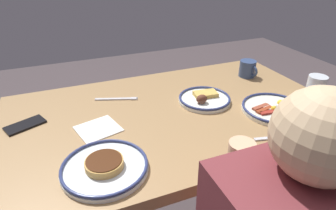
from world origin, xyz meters
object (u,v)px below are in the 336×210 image
at_px(plate_center_pancakes, 105,166).
at_px(drinking_glass, 315,91).
at_px(butter_knife, 282,137).
at_px(plate_near_main, 204,99).
at_px(fork_near, 117,99).
at_px(coffee_mug, 248,68).
at_px(plate_far_companion, 274,109).
at_px(cell_phone, 25,125).
at_px(paper_napkin, 98,129).

height_order(plate_center_pancakes, drinking_glass, drinking_glass).
bearing_deg(butter_knife, plate_center_pancakes, -6.31).
height_order(plate_near_main, fork_near, plate_near_main).
bearing_deg(coffee_mug, plate_near_main, 25.82).
xyz_separation_m(plate_center_pancakes, fork_near, (-0.14, -0.46, -0.01)).
relative_size(coffee_mug, fork_near, 0.62).
height_order(plate_far_companion, cell_phone, plate_far_companion).
bearing_deg(plate_far_companion, plate_near_main, -39.23).
relative_size(plate_center_pancakes, fork_near, 1.44).
relative_size(cell_phone, paper_napkin, 0.96).
xyz_separation_m(coffee_mug, butter_knife, (0.23, 0.53, -0.04)).
bearing_deg(coffee_mug, drinking_glass, 103.17).
height_order(drinking_glass, butter_knife, drinking_glass).
distance_m(plate_far_companion, fork_near, 0.69).
relative_size(coffee_mug, butter_knife, 0.56).
xyz_separation_m(plate_near_main, coffee_mug, (-0.36, -0.17, 0.03)).
bearing_deg(paper_napkin, cell_phone, -26.89).
bearing_deg(butter_knife, coffee_mug, -113.49).
relative_size(drinking_glass, fork_near, 0.68).
bearing_deg(cell_phone, plate_near_main, 150.06).
xyz_separation_m(plate_far_companion, drinking_glass, (-0.21, 0.00, 0.05)).
distance_m(drinking_glass, cell_phone, 1.22).
bearing_deg(cell_phone, drinking_glass, 143.34).
bearing_deg(plate_far_companion, fork_near, -31.05).
relative_size(plate_center_pancakes, cell_phone, 1.88).
xyz_separation_m(coffee_mug, paper_napkin, (0.84, 0.22, -0.04)).
bearing_deg(butter_knife, plate_near_main, -70.58).
bearing_deg(butter_knife, drinking_glass, -152.59).
height_order(plate_far_companion, coffee_mug, coffee_mug).
distance_m(coffee_mug, cell_phone, 1.10).
relative_size(drinking_glass, paper_napkin, 0.86).
height_order(plate_far_companion, butter_knife, plate_far_companion).
bearing_deg(drinking_glass, paper_napkin, -8.94).
height_order(paper_napkin, butter_knife, butter_knife).
height_order(drinking_glass, paper_napkin, drinking_glass).
xyz_separation_m(plate_near_main, plate_center_pancakes, (0.50, 0.29, 0.00)).
relative_size(plate_far_companion, coffee_mug, 2.33).
height_order(plate_near_main, butter_knife, plate_near_main).
relative_size(plate_near_main, butter_knife, 1.12).
distance_m(plate_far_companion, paper_napkin, 0.73).
bearing_deg(plate_near_main, butter_knife, 109.42).
relative_size(fork_near, butter_knife, 0.91).
xyz_separation_m(cell_phone, fork_near, (-0.38, -0.08, -0.00)).
distance_m(coffee_mug, butter_knife, 0.58).
distance_m(plate_near_main, plate_center_pancakes, 0.58).
bearing_deg(cell_phone, plate_far_companion, 140.85).
bearing_deg(plate_far_companion, paper_napkin, -11.22).
height_order(plate_center_pancakes, plate_far_companion, plate_center_pancakes).
distance_m(plate_center_pancakes, plate_far_companion, 0.74).
height_order(paper_napkin, fork_near, fork_near).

